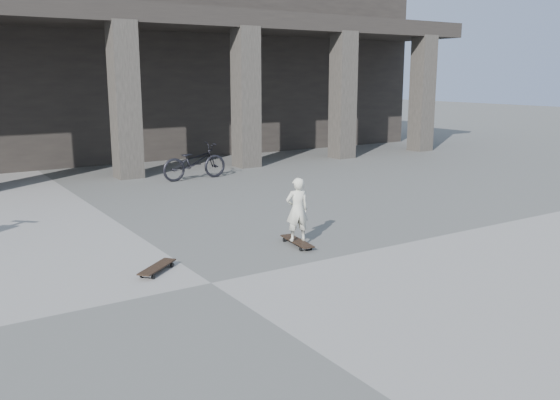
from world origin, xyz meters
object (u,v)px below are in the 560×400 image
bicycle (194,162)px  skateboard_spare (157,268)px  longboard (297,242)px  child (297,209)px

bicycle → skateboard_spare: bearing=148.9°
longboard → child: bearing=0.0°
skateboard_spare → child: 2.40m
bicycle → longboard: bearing=166.9°
longboard → skateboard_spare: bearing=98.3°
skateboard_spare → bicycle: size_ratio=0.40×
longboard → bicycle: bearing=-3.3°
longboard → skateboard_spare: 2.34m
skateboard_spare → child: bearing=-38.6°
longboard → child: 0.52m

